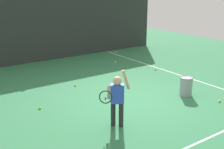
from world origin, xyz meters
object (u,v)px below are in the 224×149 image
(ball_hopper, at_px, (186,86))
(tennis_ball_0, at_px, (40,108))
(tennis_ball_3, at_px, (115,62))
(tennis_player, at_px, (117,97))
(tennis_ball_4, at_px, (155,69))
(tennis_ball_5, at_px, (116,52))
(tennis_ball_2, at_px, (75,85))
(tennis_ball_1, at_px, (220,101))

(ball_hopper, relative_size, tennis_ball_0, 8.52)
(tennis_ball_3, bearing_deg, tennis_ball_0, -148.75)
(tennis_player, relative_size, tennis_ball_4, 20.46)
(tennis_player, xyz_separation_m, tennis_ball_5, (4.43, 6.17, -0.69))
(tennis_ball_2, xyz_separation_m, tennis_ball_4, (3.37, -0.15, 0.00))
(tennis_ball_5, bearing_deg, tennis_ball_0, -142.68)
(ball_hopper, xyz_separation_m, tennis_ball_2, (-2.28, 2.62, -0.26))
(tennis_player, bearing_deg, tennis_ball_0, 151.42)
(tennis_ball_3, relative_size, tennis_ball_4, 1.00)
(tennis_ball_0, distance_m, tennis_ball_4, 5.09)
(tennis_ball_1, xyz_separation_m, tennis_ball_2, (-2.66, 3.52, 0.00))
(tennis_player, bearing_deg, tennis_ball_5, 86.80)
(tennis_ball_0, height_order, tennis_ball_4, same)
(tennis_ball_0, height_order, tennis_ball_3, same)
(tennis_ball_2, bearing_deg, tennis_ball_1, -52.84)
(ball_hopper, height_order, tennis_ball_1, ball_hopper)
(tennis_ball_3, height_order, tennis_ball_5, same)
(ball_hopper, relative_size, tennis_ball_4, 8.52)
(ball_hopper, distance_m, tennis_ball_4, 2.71)
(tennis_ball_0, relative_size, tennis_ball_5, 1.00)
(tennis_ball_4, bearing_deg, tennis_ball_0, -169.61)
(tennis_ball_4, relative_size, tennis_ball_5, 1.00)
(tennis_ball_0, relative_size, tennis_ball_1, 1.00)
(tennis_ball_0, relative_size, tennis_ball_2, 1.00)
(tennis_ball_1, xyz_separation_m, tennis_ball_5, (1.23, 6.66, 0.00))
(tennis_ball_2, bearing_deg, tennis_ball_0, -146.75)
(ball_hopper, bearing_deg, tennis_ball_3, 83.82)
(tennis_ball_1, distance_m, tennis_ball_3, 5.09)
(tennis_ball_3, distance_m, tennis_ball_5, 1.95)
(tennis_ball_3, relative_size, tennis_ball_5, 1.00)
(tennis_ball_4, bearing_deg, ball_hopper, -113.96)
(ball_hopper, bearing_deg, tennis_ball_0, 158.33)
(tennis_ball_4, bearing_deg, tennis_ball_1, -101.91)
(tennis_player, bearing_deg, tennis_ball_1, 23.94)
(tennis_player, height_order, tennis_ball_5, tennis_player)
(tennis_ball_1, relative_size, tennis_ball_5, 1.00)
(tennis_ball_2, bearing_deg, tennis_ball_4, -2.57)
(tennis_player, distance_m, tennis_ball_3, 5.70)
(ball_hopper, height_order, tennis_ball_4, ball_hopper)
(tennis_player, distance_m, tennis_ball_2, 3.16)
(ball_hopper, distance_m, tennis_ball_2, 3.48)
(tennis_ball_1, height_order, tennis_ball_2, same)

